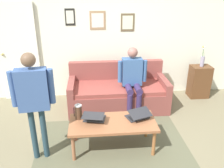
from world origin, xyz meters
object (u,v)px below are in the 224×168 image
at_px(flower_vase, 202,60).
at_px(laptop_left, 94,118).
at_px(interior_door, 18,53).
at_px(person_seated, 133,77).
at_px(coffee_table, 113,125).
at_px(person_standing, 33,95).
at_px(french_press, 78,112).
at_px(laptop_center, 138,115).
at_px(couch, 118,93).
at_px(side_shelf, 199,82).

bearing_deg(flower_vase, laptop_left, 33.60).
bearing_deg(flower_vase, interior_door, -4.20).
height_order(flower_vase, person_seated, person_seated).
bearing_deg(laptop_left, coffee_table, 165.55).
bearing_deg(coffee_table, person_standing, 5.99).
bearing_deg(french_press, laptop_center, 175.50).
bearing_deg(couch, coffee_table, 80.24).
bearing_deg(person_seated, laptop_center, 85.38).
relative_size(laptop_left, laptop_center, 0.97).
relative_size(french_press, person_seated, 0.20).
bearing_deg(laptop_left, interior_door, -50.64).
height_order(couch, coffee_table, couch).
bearing_deg(laptop_center, coffee_table, 10.47).
relative_size(interior_door, couch, 1.05).
relative_size(flower_vase, person_standing, 0.29).
bearing_deg(flower_vase, side_shelf, -166.42).
bearing_deg(laptop_left, person_standing, 13.00).
xyz_separation_m(laptop_left, side_shelf, (-2.35, -1.56, -0.15)).
relative_size(laptop_left, flower_vase, 0.87).
bearing_deg(coffee_table, couch, -99.76).
relative_size(person_standing, person_seated, 1.23).
bearing_deg(coffee_table, laptop_left, -14.45).
bearing_deg(person_standing, person_seated, -141.86).
bearing_deg(couch, laptop_center, 97.72).
relative_size(laptop_left, french_press, 1.52).
height_order(coffee_table, person_seated, person_seated).
bearing_deg(side_shelf, laptop_left, 33.59).
relative_size(couch, laptop_center, 4.82).
distance_m(interior_door, side_shelf, 3.94).
bearing_deg(person_seated, coffee_table, 66.37).
xyz_separation_m(couch, person_seated, (-0.25, 0.23, 0.42)).
distance_m(laptop_left, person_seated, 1.29).
xyz_separation_m(couch, french_press, (0.73, 1.18, 0.27)).
bearing_deg(interior_door, person_seated, 160.11).
relative_size(couch, laptop_left, 4.98).
bearing_deg(person_seated, laptop_left, 53.75).
height_order(side_shelf, person_seated, person_seated).
height_order(interior_door, flower_vase, interior_door).
distance_m(couch, side_shelf, 1.88).
xyz_separation_m(laptop_center, person_standing, (1.46, 0.18, 0.50)).
bearing_deg(laptop_center, french_press, -4.50).
distance_m(laptop_center, french_press, 0.91).
bearing_deg(flower_vase, person_standing, 29.07).
height_order(person_standing, person_seated, person_standing).
bearing_deg(side_shelf, french_press, 29.95).
height_order(couch, laptop_left, couch).
relative_size(interior_door, flower_vase, 4.56).
relative_size(laptop_center, person_seated, 0.32).
distance_m(laptop_left, french_press, 0.25).
xyz_separation_m(interior_door, flower_vase, (-3.87, 0.28, -0.18)).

